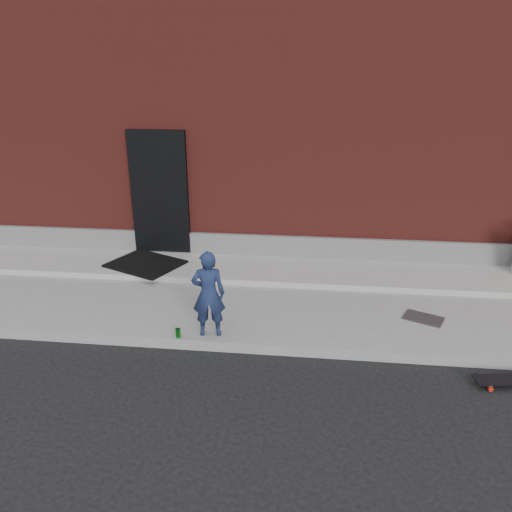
# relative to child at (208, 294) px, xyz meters

# --- Properties ---
(ground) EXTENTS (80.00, 80.00, 0.00)m
(ground) POSITION_rel_child_xyz_m (1.16, -0.20, -0.76)
(ground) COLOR black
(ground) RESTS_ON ground
(sidewalk) EXTENTS (20.00, 3.00, 0.15)m
(sidewalk) POSITION_rel_child_xyz_m (1.16, 1.30, -0.68)
(sidewalk) COLOR slate
(sidewalk) RESTS_ON ground
(apron) EXTENTS (20.00, 1.20, 0.10)m
(apron) POSITION_rel_child_xyz_m (1.16, 2.20, -0.56)
(apron) COLOR gray
(apron) RESTS_ON sidewalk
(building) EXTENTS (20.00, 8.10, 5.00)m
(building) POSITION_rel_child_xyz_m (1.16, 6.79, 1.74)
(building) COLOR maroon
(building) RESTS_ON ground
(child) EXTENTS (0.48, 0.35, 1.21)m
(child) POSITION_rel_child_xyz_m (0.00, 0.00, 0.00)
(child) COLOR #192446
(child) RESTS_ON sidewalk
(skateboard) EXTENTS (0.90, 0.37, 0.10)m
(skateboard) POSITION_rel_child_xyz_m (3.78, -0.53, -0.68)
(skateboard) COLOR #B31E12
(skateboard) RESTS_ON ground
(soda_can) EXTENTS (0.09, 0.09, 0.13)m
(soda_can) POSITION_rel_child_xyz_m (-0.41, -0.14, -0.54)
(soda_can) COLOR #1C8C24
(soda_can) RESTS_ON sidewalk
(doormat) EXTENTS (1.48, 1.37, 0.03)m
(doormat) POSITION_rel_child_xyz_m (-1.59, 2.09, -0.49)
(doormat) COLOR black
(doormat) RESTS_ON apron
(utility_plate) EXTENTS (0.64, 0.54, 0.02)m
(utility_plate) POSITION_rel_child_xyz_m (2.99, 0.77, -0.60)
(utility_plate) COLOR #4A4A4E
(utility_plate) RESTS_ON sidewalk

